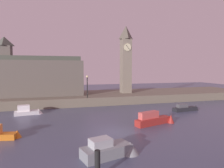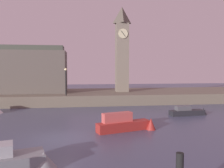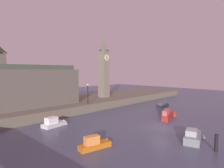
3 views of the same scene
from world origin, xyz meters
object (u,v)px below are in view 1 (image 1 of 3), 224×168
object	(u,v)px
clock_tower	(126,59)
mooring_post_left	(97,164)
boat_barge_dark	(187,108)
boat_cruiser_grey	(112,149)
boat_dinghy_red	(155,119)
streetlamp	(87,84)
boat_patrol_orange	(0,134)
parliament_hall	(39,76)
boat_ferry_white	(29,111)

from	to	relation	value
clock_tower	mooring_post_left	bearing A→B (deg)	-112.82
mooring_post_left	boat_barge_dark	xyz separation A→B (m)	(16.96, 14.78, -0.46)
boat_cruiser_grey	boat_dinghy_red	xyz separation A→B (m)	(7.12, 6.77, 0.05)
streetlamp	boat_dinghy_red	bearing A→B (deg)	-66.13
streetlamp	boat_barge_dark	distance (m)	16.45
streetlamp	boat_patrol_orange	distance (m)	17.40
boat_cruiser_grey	parliament_hall	bearing A→B (deg)	105.13
streetlamp	boat_ferry_white	world-z (taller)	streetlamp
mooring_post_left	boat_patrol_orange	world-z (taller)	mooring_post_left
streetlamp	boat_barge_dark	xyz separation A→B (m)	(14.06, -7.80, -3.48)
boat_patrol_orange	streetlamp	bearing A→B (deg)	53.55
parliament_hall	mooring_post_left	xyz separation A→B (m)	(5.12, -27.49, -4.26)
boat_cruiser_grey	boat_barge_dark	bearing A→B (deg)	38.34
boat_barge_dark	parliament_hall	bearing A→B (deg)	150.06
boat_patrol_orange	boat_ferry_white	size ratio (longest dim) A/B	0.96
boat_dinghy_red	clock_tower	bearing A→B (deg)	81.32
parliament_hall	boat_barge_dark	xyz separation A→B (m)	(22.07, -12.71, -4.72)
boat_cruiser_grey	boat_ferry_white	bearing A→B (deg)	115.02
boat_patrol_orange	boat_cruiser_grey	size ratio (longest dim) A/B	0.83
parliament_hall	mooring_post_left	distance (m)	28.29
streetlamp	boat_ferry_white	xyz separation A→B (m)	(-8.81, -3.82, -3.42)
boat_barge_dark	boat_dinghy_red	xyz separation A→B (m)	(-8.23, -5.37, 0.19)
clock_tower	parliament_hall	bearing A→B (deg)	178.89
mooring_post_left	boat_patrol_orange	distance (m)	11.45
boat_dinghy_red	boat_ferry_white	bearing A→B (deg)	147.43
boat_ferry_white	boat_dinghy_red	world-z (taller)	boat_dinghy_red
streetlamp	boat_ferry_white	distance (m)	10.19
boat_patrol_orange	clock_tower	bearing A→B (deg)	44.44
mooring_post_left	boat_ferry_white	size ratio (longest dim) A/B	0.41
boat_barge_dark	boat_ferry_white	bearing A→B (deg)	170.13
parliament_hall	streetlamp	bearing A→B (deg)	-31.53
clock_tower	mooring_post_left	distance (m)	30.44
boat_barge_dark	boat_ferry_white	xyz separation A→B (m)	(-22.87, 3.98, 0.06)
streetlamp	clock_tower	bearing A→B (deg)	28.27
boat_barge_dark	boat_dinghy_red	bearing A→B (deg)	-146.88
boat_patrol_orange	boat_dinghy_red	bearing A→B (deg)	1.98
boat_patrol_orange	boat_dinghy_red	size ratio (longest dim) A/B	0.74
boat_ferry_white	boat_barge_dark	bearing A→B (deg)	-9.87
clock_tower	boat_patrol_orange	xyz separation A→B (m)	(-18.68, -18.32, -7.97)
clock_tower	boat_patrol_orange	distance (m)	27.35
clock_tower	boat_patrol_orange	bearing A→B (deg)	-135.56
mooring_post_left	boat_ferry_white	bearing A→B (deg)	107.51
clock_tower	boat_ferry_white	bearing A→B (deg)	-154.14
streetlamp	boat_cruiser_grey	world-z (taller)	streetlamp
clock_tower	boat_dinghy_red	bearing A→B (deg)	-98.68
streetlamp	boat_ferry_white	bearing A→B (deg)	-156.57
mooring_post_left	boat_dinghy_red	xyz separation A→B (m)	(8.72, 9.41, -0.28)
boat_patrol_orange	boat_dinghy_red	xyz separation A→B (m)	(15.96, 0.55, 0.11)
clock_tower	boat_dinghy_red	size ratio (longest dim) A/B	2.54
clock_tower	boat_barge_dark	xyz separation A→B (m)	(5.52, -12.39, -8.05)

